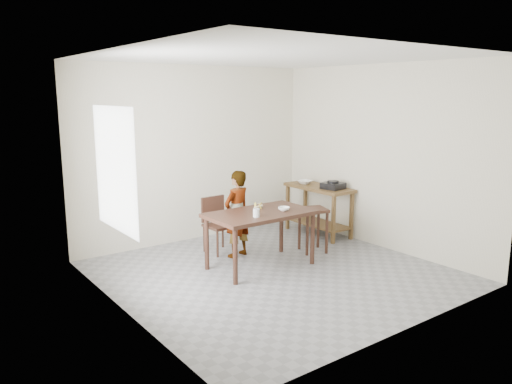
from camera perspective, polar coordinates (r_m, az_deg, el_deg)
floor at (r=6.53m, az=2.12°, el=-9.37°), size 4.00×4.00×0.04m
ceiling at (r=6.13m, az=2.32°, el=15.37°), size 4.00×4.00×0.04m
wall_back at (r=7.85m, az=-7.10°, el=4.35°), size 4.00×0.04×2.70m
wall_front at (r=4.81m, az=17.50°, el=-0.38°), size 4.00×0.04×2.70m
wall_left at (r=5.18m, az=-15.47°, el=0.53°), size 0.04×4.00×2.70m
wall_right at (r=7.61m, az=14.18°, el=3.88°), size 0.04×4.00×2.70m
window_pane at (r=5.36m, az=-15.84°, el=2.48°), size 0.02×1.10×1.30m
dining_table at (r=6.63m, az=0.52°, el=-5.44°), size 1.40×0.80×0.75m
prep_counter at (r=8.22m, az=7.14°, el=-2.07°), size 0.50×1.20×0.80m
child at (r=6.99m, az=-2.20°, el=-2.52°), size 0.51×0.39×1.23m
dining_chair at (r=7.24m, az=-4.13°, el=-3.82°), size 0.41×0.41×0.80m
stool at (r=7.32m, az=6.52°, el=-4.32°), size 0.47×0.47×0.65m
glass_tumbler at (r=6.26m, az=0.04°, el=-2.39°), size 0.11×0.11×0.10m
small_bowl at (r=6.61m, az=3.20°, el=-1.93°), size 0.16×0.16×0.05m
banana at (r=6.73m, az=0.29°, el=-1.65°), size 0.16×0.11×0.05m
serving_bowl at (r=8.33m, az=5.59°, el=1.15°), size 0.26×0.26×0.06m
gas_burner at (r=7.93m, az=8.79°, el=0.72°), size 0.34×0.34×0.10m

